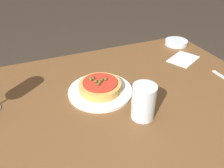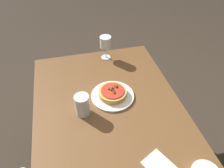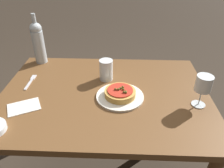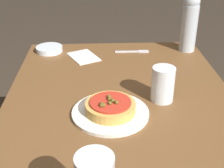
{
  "view_description": "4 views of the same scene",
  "coord_description": "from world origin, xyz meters",
  "views": [
    {
      "loc": [
        -0.32,
        -0.63,
        1.24
      ],
      "look_at": [
        -0.05,
        0.02,
        0.76
      ],
      "focal_mm": 35.0,
      "sensor_mm": 36.0,
      "label": 1
    },
    {
      "loc": [
        0.82,
        -0.18,
        1.65
      ],
      "look_at": [
        -0.08,
        0.04,
        0.83
      ],
      "focal_mm": 35.0,
      "sensor_mm": 36.0,
      "label": 2
    },
    {
      "loc": [
        -0.08,
        1.0,
        1.42
      ],
      "look_at": [
        -0.04,
        0.04,
        0.8
      ],
      "focal_mm": 35.0,
      "sensor_mm": 36.0,
      "label": 3
    },
    {
      "loc": [
        -0.96,
        0.08,
        1.3
      ],
      "look_at": [
        -0.04,
        0.04,
        0.81
      ],
      "focal_mm": 50.0,
      "sensor_mm": 36.0,
      "label": 4
    }
  ],
  "objects": [
    {
      "name": "water_cup",
      "position": [
        0.0,
        -0.15,
        0.78
      ],
      "size": [
        0.08,
        0.08,
        0.13
      ],
      "color": "silver",
      "rests_on": "dining_table"
    },
    {
      "name": "dining_table",
      "position": [
        0.0,
        0.0,
        0.62
      ],
      "size": [
        1.17,
        0.84,
        0.72
      ],
      "color": "brown",
      "rests_on": "ground_plane"
    },
    {
      "name": "fork",
      "position": [
        0.46,
        -0.1,
        0.72
      ],
      "size": [
        0.03,
        0.17,
        0.0
      ],
      "rotation": [
        0.0,
        0.0,
        -1.58
      ],
      "color": "silver",
      "rests_on": "dining_table"
    },
    {
      "name": "dinner_plate",
      "position": [
        -0.09,
        0.04,
        0.72
      ],
      "size": [
        0.26,
        0.26,
        0.01
      ],
      "color": "white",
      "rests_on": "dining_table"
    },
    {
      "name": "wine_glass",
      "position": [
        -0.49,
        0.09,
        0.84
      ],
      "size": [
        0.08,
        0.08,
        0.17
      ],
      "color": "silver",
      "rests_on": "dining_table"
    },
    {
      "name": "wine_bottle",
      "position": [
        0.47,
        -0.36,
        0.87
      ],
      "size": [
        0.08,
        0.08,
        0.34
      ],
      "color": "#B2BCC1",
      "rests_on": "dining_table"
    },
    {
      "name": "pizza",
      "position": [
        -0.09,
        0.04,
        0.75
      ],
      "size": [
        0.17,
        0.17,
        0.05
      ],
      "color": "gold",
      "rests_on": "dinner_plate"
    },
    {
      "name": "paper_napkin",
      "position": [
        0.4,
        0.15,
        0.72
      ],
      "size": [
        0.19,
        0.17,
        0.0
      ],
      "color": "silver",
      "rests_on": "dining_table"
    }
  ]
}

